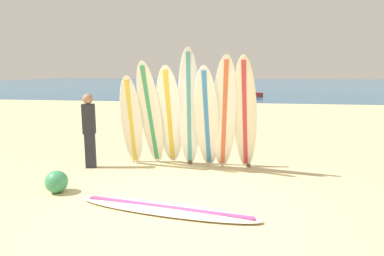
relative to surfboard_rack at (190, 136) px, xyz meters
name	(u,v)px	position (x,y,z in m)	size (l,w,h in m)	color
ground_plane	(175,210)	(0.20, -2.54, -0.67)	(120.00, 120.00, 0.00)	#CCB784
ocean_water	(240,83)	(0.20, 55.46, -0.66)	(120.00, 80.00, 0.01)	#1E5984
surfboard_rack	(190,136)	(0.00, 0.00, 0.00)	(2.74, 0.09, 1.03)	brown
surfboard_leaning_far_left	(131,122)	(-1.23, -0.38, 0.35)	(0.52, 0.70, 2.03)	silver
surfboard_leaning_left	(151,115)	(-0.80, -0.35, 0.50)	(0.54, 0.98, 2.32)	silver
surfboard_leaning_center_left	(170,117)	(-0.40, -0.27, 0.45)	(0.62, 1.07, 2.24)	white
surfboard_leaning_center	(189,109)	(0.03, -0.28, 0.63)	(0.54, 0.71, 2.60)	white
surfboard_leaning_center_right	(207,119)	(0.43, -0.44, 0.45)	(0.55, 0.96, 2.23)	silver
surfboard_leaning_right	(224,115)	(0.79, -0.42, 0.55)	(0.61, 0.87, 2.43)	white
surfboard_leaning_far_right	(245,115)	(1.21, -0.37, 0.55)	(0.60, 0.88, 2.43)	beige
surfboard_lying_on_sand	(167,209)	(0.08, -2.60, -0.63)	(2.93, 0.92, 0.08)	beige
beachgoer_standing	(89,127)	(-2.11, -0.60, 0.23)	(0.30, 0.23, 1.63)	#26262D
small_boat_offshore	(249,94)	(1.48, 21.53, -0.41)	(2.39, 1.64, 0.71)	#B22D28
beach_ball	(57,182)	(-2.00, -2.14, -0.47)	(0.39, 0.39, 0.39)	#388C59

